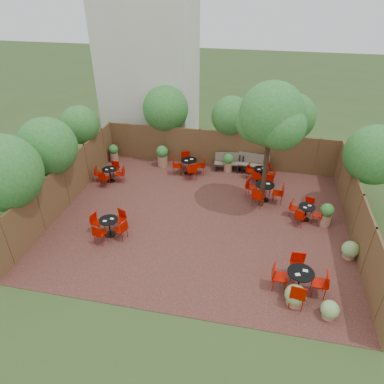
# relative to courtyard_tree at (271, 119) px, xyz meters

# --- Properties ---
(ground) EXTENTS (80.00, 80.00, 0.00)m
(ground) POSITION_rel_courtyard_tree_xyz_m (-2.42, -1.55, -4.06)
(ground) COLOR #354F23
(ground) RESTS_ON ground
(courtyard_paving) EXTENTS (12.00, 10.00, 0.02)m
(courtyard_paving) POSITION_rel_courtyard_tree_xyz_m (-2.42, -1.55, -4.05)
(courtyard_paving) COLOR #361B16
(courtyard_paving) RESTS_ON ground
(fence_back) EXTENTS (12.00, 0.08, 2.00)m
(fence_back) POSITION_rel_courtyard_tree_xyz_m (-2.42, 3.45, -3.06)
(fence_back) COLOR brown
(fence_back) RESTS_ON ground
(fence_left) EXTENTS (0.08, 10.00, 2.00)m
(fence_left) POSITION_rel_courtyard_tree_xyz_m (-8.42, -1.55, -3.06)
(fence_left) COLOR brown
(fence_left) RESTS_ON ground
(fence_right) EXTENTS (0.08, 10.00, 2.00)m
(fence_right) POSITION_rel_courtyard_tree_xyz_m (3.58, -1.55, -3.06)
(fence_right) COLOR brown
(fence_right) RESTS_ON ground
(neighbour_building) EXTENTS (5.00, 4.00, 8.00)m
(neighbour_building) POSITION_rel_courtyard_tree_xyz_m (-6.92, 6.45, -0.06)
(neighbour_building) COLOR beige
(neighbour_building) RESTS_ON ground
(overhang_foliage) EXTENTS (15.88, 10.89, 2.77)m
(overhang_foliage) POSITION_rel_courtyard_tree_xyz_m (-4.36, 0.64, -1.33)
(overhang_foliage) COLOR #266B22
(overhang_foliage) RESTS_ON ground
(courtyard_tree) EXTENTS (2.70, 2.60, 5.48)m
(courtyard_tree) POSITION_rel_courtyard_tree_xyz_m (0.00, 0.00, 0.00)
(courtyard_tree) COLOR black
(courtyard_tree) RESTS_ON courtyard_paving
(park_bench_left) EXTENTS (1.57, 0.70, 0.94)m
(park_bench_left) POSITION_rel_courtyard_tree_xyz_m (-1.77, 3.07, -3.56)
(park_bench_left) COLOR brown
(park_bench_left) RESTS_ON courtyard_paving
(park_bench_right) EXTENTS (1.65, 0.72, 0.99)m
(park_bench_right) POSITION_rel_courtyard_tree_xyz_m (-0.54, 3.08, -3.53)
(park_bench_right) COLOR brown
(park_bench_right) RESTS_ON courtyard_paving
(bistro_tables) EXTENTS (10.65, 8.74, 0.96)m
(bistro_tables) POSITION_rel_courtyard_tree_xyz_m (-1.77, -0.66, -3.60)
(bistro_tables) COLOR black
(bistro_tables) RESTS_ON courtyard_paving
(planters) EXTENTS (11.22, 4.37, 1.15)m
(planters) POSITION_rel_courtyard_tree_xyz_m (-3.35, 2.00, -3.48)
(planters) COLOR #98674C
(planters) RESTS_ON courtyard_paving
(low_shrubs) EXTENTS (2.66, 3.49, 0.72)m
(low_shrubs) POSITION_rel_courtyard_tree_xyz_m (2.17, -4.56, -3.72)
(low_shrubs) COLOR #98674C
(low_shrubs) RESTS_ON courtyard_paving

